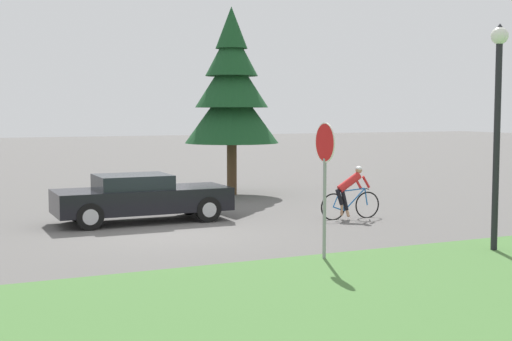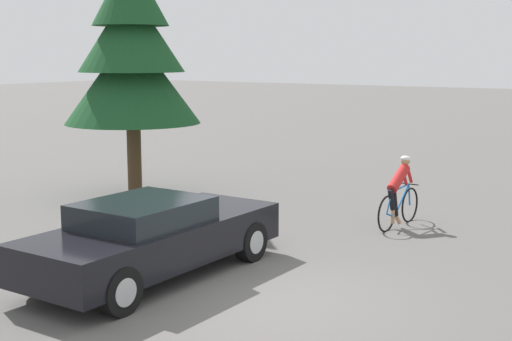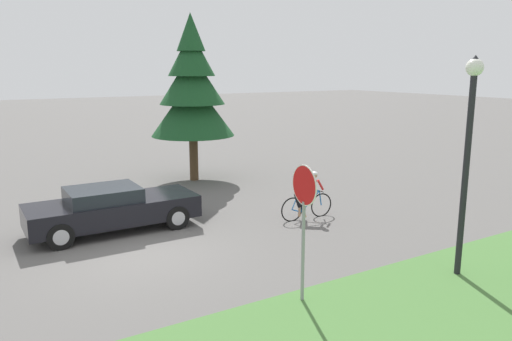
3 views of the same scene
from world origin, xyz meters
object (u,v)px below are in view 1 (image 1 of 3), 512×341
stop_sign (325,161)px  conifer_tall_near (232,91)px  street_lamp (498,102)px  sedan_left_lane (141,198)px  cyclist (350,194)px

stop_sign → conifer_tall_near: size_ratio=0.41×
conifer_tall_near → street_lamp: bearing=5.1°
sedan_left_lane → conifer_tall_near: 7.48m
cyclist → stop_sign: (4.39, -3.40, 1.28)m
street_lamp → stop_sign: bearing=-101.5°
sedan_left_lane → conifer_tall_near: (-4.90, 4.75, 3.06)m
cyclist → street_lamp: street_lamp is taller
street_lamp → conifer_tall_near: 12.04m
stop_sign → cyclist: bearing=-35.3°
sedan_left_lane → conifer_tall_near: conifer_tall_near is taller
stop_sign → street_lamp: size_ratio=0.57×
conifer_tall_near → sedan_left_lane: bearing=-44.1°
sedan_left_lane → street_lamp: size_ratio=0.97×
sedan_left_lane → cyclist: bearing=-19.3°
cyclist → conifer_tall_near: 7.49m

